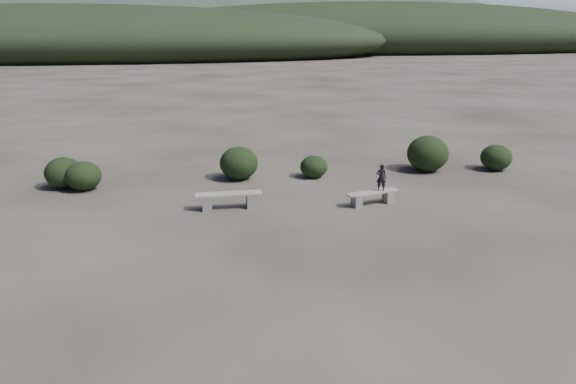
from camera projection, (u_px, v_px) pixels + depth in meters
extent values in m
plane|color=#292520|center=(315.00, 290.00, 11.71)|extent=(1200.00, 1200.00, 0.00)
cube|color=slate|center=(207.00, 203.00, 16.68)|extent=(0.29, 0.40, 0.44)
cube|color=slate|center=(251.00, 201.00, 16.92)|extent=(0.29, 0.40, 0.44)
cube|color=gray|center=(229.00, 194.00, 16.73)|extent=(2.01, 0.51, 0.06)
cube|color=slate|center=(357.00, 201.00, 16.98)|extent=(0.31, 0.38, 0.37)
cube|color=slate|center=(388.00, 197.00, 17.42)|extent=(0.31, 0.38, 0.37)
cube|color=gray|center=(373.00, 192.00, 17.14)|extent=(1.72, 0.79, 0.05)
imported|color=black|center=(381.00, 177.00, 17.12)|extent=(0.33, 0.25, 0.83)
ellipsoid|color=black|center=(83.00, 176.00, 18.67)|extent=(1.19, 1.19, 0.97)
ellipsoid|color=black|center=(239.00, 163.00, 19.97)|extent=(1.37, 1.37, 1.17)
ellipsoid|color=black|center=(314.00, 167.00, 20.24)|extent=(0.99, 0.99, 0.79)
ellipsoid|color=black|center=(428.00, 153.00, 21.06)|extent=(1.54, 1.54, 1.35)
ellipsoid|color=black|center=(496.00, 158.00, 21.24)|extent=(1.17, 1.17, 0.97)
ellipsoid|color=black|center=(64.00, 173.00, 18.91)|extent=(1.24, 1.24, 1.05)
ellipsoid|color=black|center=(67.00, 42.00, 93.00)|extent=(110.00, 40.00, 12.00)
ellipsoid|color=black|center=(381.00, 36.00, 119.89)|extent=(120.00, 44.00, 14.00)
ellipsoid|color=#2F392E|center=(213.00, 25.00, 162.01)|extent=(190.00, 64.00, 24.00)
ellipsoid|color=slate|center=(340.00, 16.00, 302.97)|extent=(340.00, 110.00, 44.00)
ellipsoid|color=#939DA6|center=(164.00, 14.00, 383.70)|extent=(460.00, 140.00, 56.00)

